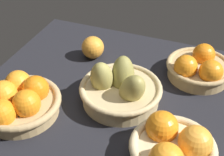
# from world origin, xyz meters

# --- Properties ---
(market_tray) EXTENTS (0.84, 0.72, 0.03)m
(market_tray) POSITION_xyz_m (0.00, 0.00, 0.01)
(market_tray) COLOR black
(market_tray) RESTS_ON ground
(basket_center_pears) EXTENTS (0.24, 0.24, 0.14)m
(basket_center_pears) POSITION_xyz_m (-0.01, 0.03, 0.07)
(basket_center_pears) COLOR tan
(basket_center_pears) RESTS_ON market_tray
(basket_far_right) EXTENTS (0.23, 0.23, 0.10)m
(basket_far_right) POSITION_xyz_m (0.23, 0.18, 0.07)
(basket_far_right) COLOR tan
(basket_far_right) RESTS_ON market_tray
(basket_far_left) EXTENTS (0.21, 0.21, 0.10)m
(basket_far_left) POSITION_xyz_m (-0.21, 0.19, 0.07)
(basket_far_left) COLOR #D3BC8C
(basket_far_left) RESTS_ON market_tray
(basket_near_left) EXTENTS (0.21, 0.21, 0.10)m
(basket_near_left) POSITION_xyz_m (-0.21, -0.17, 0.07)
(basket_near_left) COLOR tan
(basket_near_left) RESTS_ON market_tray
(loose_orange_front_gap) EXTENTS (0.08, 0.08, 0.08)m
(loose_orange_front_gap) POSITION_xyz_m (0.15, -0.15, 0.07)
(loose_orange_front_gap) COLOR #F49E33
(loose_orange_front_gap) RESTS_ON market_tray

